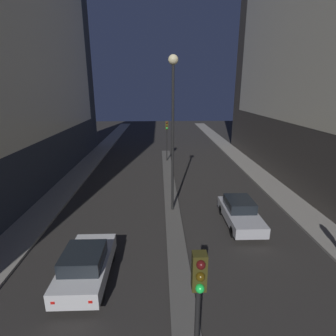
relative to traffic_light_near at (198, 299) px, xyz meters
name	(u,v)px	position (x,y,z in m)	size (l,w,h in m)	color
median_strip	(171,199)	(0.00, 13.20, -3.31)	(1.00, 31.16, 0.11)	#56544F
traffic_light_near	(198,299)	(0.00, 0.00, 0.00)	(0.32, 0.42, 4.43)	black
traffic_light_mid	(167,132)	(0.00, 23.89, 0.00)	(0.32, 0.42, 4.43)	black
street_lamp	(173,106)	(0.00, 11.33, 3.54)	(0.58, 0.58, 9.69)	black
car_left_lane	(86,265)	(-4.00, 4.75, -2.57)	(1.88, 4.05, 1.60)	silver
car_right_lane	(240,212)	(4.00, 9.40, -2.61)	(1.81, 4.41, 1.52)	#B2B2B7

